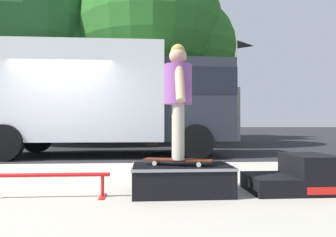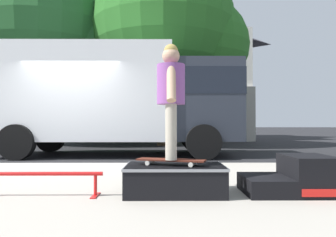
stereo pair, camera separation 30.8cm
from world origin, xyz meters
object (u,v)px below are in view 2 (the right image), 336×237
Objects in this scene: skate_box at (175,178)px; street_tree_main at (172,32)px; kicker_ramp at (295,178)px; grind_rail at (42,178)px; skater_kid at (171,91)px; street_tree_neighbour at (55,35)px; skateboard at (171,160)px; box_truck at (118,96)px.

street_tree_main reaches higher than skate_box.
grind_rail is at bearing -177.63° from kicker_ramp.
street_tree_neighbour reaches higher than skater_kid.
street_tree_main is at bearing 97.06° from kicker_ramp.
skateboard is 0.61× the size of skater_kid.
kicker_ramp is 0.12× the size of street_tree_neighbour.
grind_rail is at bearing -71.47° from street_tree_neighbour.
street_tree_main is 5.24m from street_tree_neighbour.
street_tree_neighbour is (-4.97, 10.47, 4.36)m from skateboard.
street_tree_main is (-1.20, 9.68, 4.48)m from kicker_ramp.
skate_box is at bearing 179.98° from kicker_ramp.
skateboard is (-0.04, -0.03, 0.21)m from skate_box.
kicker_ramp is at bearing -82.94° from street_tree_main.
skate_box is 1.48m from grind_rail.
kicker_ramp reaches higher than grind_rail.
kicker_ramp is at bearing 1.21° from skater_kid.
grind_rail is (-1.47, -0.12, 0.02)m from skate_box.
kicker_ramp is at bearing -58.56° from street_tree_neighbour.
kicker_ramp is (1.37, -0.00, 0.00)m from skate_box.
skater_kid is at bearing -145.19° from skate_box.
skater_kid is (1.43, 0.09, 0.97)m from grind_rail.
box_truck is at bearing 104.83° from skate_box.
box_truck is at bearing 104.34° from skater_kid.
kicker_ramp is at bearing 1.21° from skateboard.
grind_rail is at bearing -99.54° from street_tree_main.
street_tree_neighbour is at bearing 115.64° from skate_box.
street_tree_neighbour reaches higher than box_truck.
skate_box is 0.14× the size of street_tree_main.
skateboard is (-1.42, -0.03, 0.20)m from kicker_ramp.
street_tree_neighbour reaches higher than street_tree_main.
grind_rail is 1.73m from skater_kid.
skate_box is at bearing 34.81° from skateboard.
box_truck is (-1.42, 5.56, 1.20)m from skateboard.
kicker_ramp is 0.75× the size of skater_kid.
box_truck is 0.85× the size of street_tree_neighbour.
skate_box is 0.86× the size of skater_kid.
kicker_ramp is 1.43m from skateboard.
street_tree_neighbour reaches higher than grind_rail.
kicker_ramp is 13.06m from street_tree_neighbour.
skate_box is 12.45m from street_tree_neighbour.
street_tree_neighbour is at bearing 125.84° from box_truck.
skateboard is 10.61m from street_tree_main.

